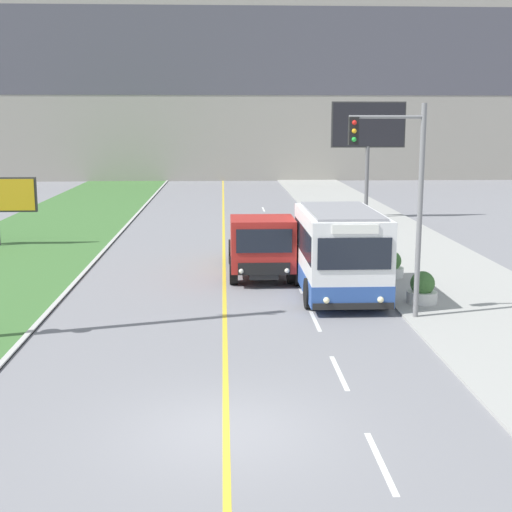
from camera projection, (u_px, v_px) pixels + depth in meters
name	position (u px, v px, depth m)	size (l,w,h in m)	color
ground_plane	(226.00, 432.00, 13.95)	(300.00, 300.00, 0.00)	slate
lane_marking_centre	(242.00, 395.00, 15.82)	(2.88, 140.00, 0.01)	gold
apartment_block_background	(222.00, 60.00, 73.37)	(80.00, 8.04, 24.17)	gray
city_bus	(340.00, 253.00, 24.36)	(2.73, 5.56, 3.03)	white
dump_truck	(261.00, 246.00, 27.50)	(2.46, 6.72, 2.44)	black
traffic_light_mast	(401.00, 185.00, 21.07)	(2.28, 0.32, 6.50)	slate
billboard_large	(368.00, 130.00, 43.19)	(4.52, 0.24, 7.12)	#59595B
planter_round_near	(422.00, 289.00, 23.43)	(1.00, 1.00, 1.06)	silver
planter_round_second	(391.00, 266.00, 27.31)	(0.97, 0.97, 1.02)	silver
planter_round_third	(371.00, 247.00, 31.20)	(1.05, 1.05, 1.07)	silver
planter_round_far	(353.00, 233.00, 35.10)	(0.94, 0.94, 1.01)	silver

